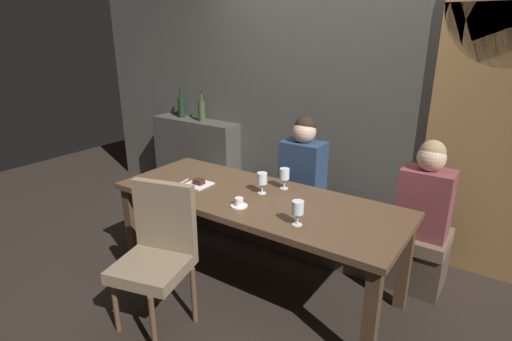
# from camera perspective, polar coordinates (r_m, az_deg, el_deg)

# --- Properties ---
(ground) EXTENTS (9.00, 9.00, 0.00)m
(ground) POSITION_cam_1_polar(r_m,az_deg,el_deg) (3.36, 0.03, -15.42)
(ground) COLOR black
(back_wall_tiled) EXTENTS (6.00, 0.12, 3.00)m
(back_wall_tiled) POSITION_cam_1_polar(r_m,az_deg,el_deg) (3.85, 10.60, 12.84)
(back_wall_tiled) COLOR #4C4944
(back_wall_tiled) RESTS_ON ground
(arched_door) EXTENTS (0.90, 0.05, 2.55)m
(arched_door) POSITION_cam_1_polar(r_m,az_deg,el_deg) (3.48, 30.80, 7.57)
(arched_door) COLOR olive
(arched_door) RESTS_ON ground
(back_counter) EXTENTS (1.10, 0.28, 0.95)m
(back_counter) POSITION_cam_1_polar(r_m,az_deg,el_deg) (4.77, -8.33, 1.53)
(back_counter) COLOR #413E3A
(back_counter) RESTS_ON ground
(dining_table) EXTENTS (2.20, 0.84, 0.74)m
(dining_table) POSITION_cam_1_polar(r_m,az_deg,el_deg) (3.03, 0.03, -5.23)
(dining_table) COLOR #493422
(dining_table) RESTS_ON ground
(banquette_bench) EXTENTS (2.50, 0.44, 0.45)m
(banquette_bench) POSITION_cam_1_polar(r_m,az_deg,el_deg) (3.76, 6.12, -7.44)
(banquette_bench) COLOR #4A3C2E
(banquette_bench) RESTS_ON ground
(chair_near_side) EXTENTS (0.54, 0.54, 0.98)m
(chair_near_side) POSITION_cam_1_polar(r_m,az_deg,el_deg) (2.77, -13.72, -10.57)
(chair_near_side) COLOR brown
(chair_near_side) RESTS_ON ground
(diner_redhead) EXTENTS (0.36, 0.24, 0.78)m
(diner_redhead) POSITION_cam_1_polar(r_m,az_deg,el_deg) (3.50, 6.66, 0.98)
(diner_redhead) COLOR navy
(diner_redhead) RESTS_ON banquette_bench
(diner_bearded) EXTENTS (0.36, 0.24, 0.73)m
(diner_bearded) POSITION_cam_1_polar(r_m,az_deg,el_deg) (3.20, 22.94, -2.76)
(diner_bearded) COLOR brown
(diner_bearded) RESTS_ON banquette_bench
(wine_bottle_dark_red) EXTENTS (0.08, 0.08, 0.33)m
(wine_bottle_dark_red) POSITION_cam_1_polar(r_m,az_deg,el_deg) (4.78, -10.50, 8.83)
(wine_bottle_dark_red) COLOR black
(wine_bottle_dark_red) RESTS_ON back_counter
(wine_bottle_pale_label) EXTENTS (0.08, 0.08, 0.33)m
(wine_bottle_pale_label) POSITION_cam_1_polar(r_m,az_deg,el_deg) (4.54, -7.68, 8.43)
(wine_bottle_pale_label) COLOR #384728
(wine_bottle_pale_label) RESTS_ON back_counter
(wine_glass_end_right) EXTENTS (0.08, 0.08, 0.16)m
(wine_glass_end_right) POSITION_cam_1_polar(r_m,az_deg,el_deg) (3.11, 4.05, -0.56)
(wine_glass_end_right) COLOR silver
(wine_glass_end_right) RESTS_ON dining_table
(wine_glass_center_back) EXTENTS (0.08, 0.08, 0.16)m
(wine_glass_center_back) POSITION_cam_1_polar(r_m,az_deg,el_deg) (2.54, 5.93, -5.39)
(wine_glass_center_back) COLOR silver
(wine_glass_center_back) RESTS_ON dining_table
(wine_glass_end_left) EXTENTS (0.08, 0.08, 0.16)m
(wine_glass_end_left) POSITION_cam_1_polar(r_m,az_deg,el_deg) (3.01, 0.94, -1.20)
(wine_glass_end_left) COLOR silver
(wine_glass_end_left) RESTS_ON dining_table
(espresso_cup) EXTENTS (0.12, 0.12, 0.06)m
(espresso_cup) POSITION_cam_1_polar(r_m,az_deg,el_deg) (2.83, -2.39, -4.60)
(espresso_cup) COLOR white
(espresso_cup) RESTS_ON dining_table
(dessert_plate) EXTENTS (0.19, 0.19, 0.05)m
(dessert_plate) POSITION_cam_1_polar(r_m,az_deg,el_deg) (3.24, -8.14, -1.81)
(dessert_plate) COLOR white
(dessert_plate) RESTS_ON dining_table
(fork_on_table) EXTENTS (0.04, 0.17, 0.01)m
(fork_on_table) POSITION_cam_1_polar(r_m,az_deg,el_deg) (3.32, -10.43, -1.67)
(fork_on_table) COLOR silver
(fork_on_table) RESTS_ON dining_table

